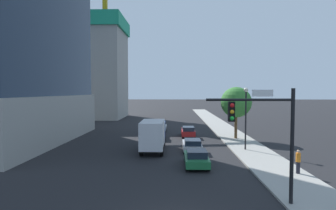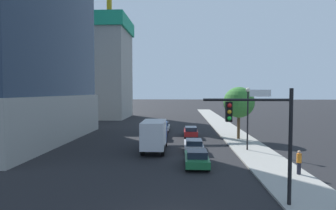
{
  "view_description": "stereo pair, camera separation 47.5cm",
  "coord_description": "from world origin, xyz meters",
  "px_view_note": "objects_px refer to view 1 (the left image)",
  "views": [
    {
      "loc": [
        0.01,
        -11.62,
        6.12
      ],
      "look_at": [
        -0.55,
        9.78,
        5.06
      ],
      "focal_mm": 29.54,
      "sensor_mm": 36.0,
      "label": 1
    },
    {
      "loc": [
        0.49,
        -11.6,
        6.12
      ],
      "look_at": [
        -0.55,
        9.78,
        5.06
      ],
      "focal_mm": 29.54,
      "sensor_mm": 36.0,
      "label": 2
    }
  ],
  "objects_px": {
    "construction_building": "(90,63)",
    "car_white": "(161,127)",
    "street_tree": "(236,102)",
    "car_red": "(188,131)",
    "traffic_light_pole": "(265,126)",
    "car_silver": "(192,145)",
    "box_truck": "(153,134)",
    "car_green": "(196,158)",
    "car_gray": "(158,133)",
    "street_lamp": "(246,110)",
    "pedestrian_orange_shirt": "(298,161)"
  },
  "relations": [
    {
      "from": "street_lamp",
      "to": "box_truck",
      "type": "relative_size",
      "value": 0.96
    },
    {
      "from": "traffic_light_pole",
      "to": "car_white",
      "type": "height_order",
      "value": "traffic_light_pole"
    },
    {
      "from": "car_gray",
      "to": "pedestrian_orange_shirt",
      "type": "xyz_separation_m",
      "value": [
        11.19,
        -15.5,
        0.33
      ]
    },
    {
      "from": "street_lamp",
      "to": "car_green",
      "type": "distance_m",
      "value": 8.93
    },
    {
      "from": "construction_building",
      "to": "street_tree",
      "type": "relative_size",
      "value": 4.96
    },
    {
      "from": "car_silver",
      "to": "car_white",
      "type": "height_order",
      "value": "car_white"
    },
    {
      "from": "car_red",
      "to": "car_gray",
      "type": "height_order",
      "value": "car_red"
    },
    {
      "from": "box_truck",
      "to": "street_tree",
      "type": "bearing_deg",
      "value": 35.91
    },
    {
      "from": "car_silver",
      "to": "car_green",
      "type": "relative_size",
      "value": 1.02
    },
    {
      "from": "traffic_light_pole",
      "to": "street_lamp",
      "type": "height_order",
      "value": "street_lamp"
    },
    {
      "from": "street_tree",
      "to": "car_green",
      "type": "bearing_deg",
      "value": -115.03
    },
    {
      "from": "car_gray",
      "to": "car_white",
      "type": "relative_size",
      "value": 1.14
    },
    {
      "from": "street_lamp",
      "to": "car_silver",
      "type": "xyz_separation_m",
      "value": [
        -5.49,
        -0.34,
        -3.59
      ]
    },
    {
      "from": "street_tree",
      "to": "car_silver",
      "type": "height_order",
      "value": "street_tree"
    },
    {
      "from": "construction_building",
      "to": "car_green",
      "type": "distance_m",
      "value": 47.94
    },
    {
      "from": "car_silver",
      "to": "car_gray",
      "type": "bearing_deg",
      "value": 117.74
    },
    {
      "from": "car_red",
      "to": "pedestrian_orange_shirt",
      "type": "height_order",
      "value": "pedestrian_orange_shirt"
    },
    {
      "from": "street_tree",
      "to": "car_red",
      "type": "relative_size",
      "value": 1.43
    },
    {
      "from": "car_green",
      "to": "car_white",
      "type": "relative_size",
      "value": 1.01
    },
    {
      "from": "traffic_light_pole",
      "to": "car_gray",
      "type": "xyz_separation_m",
      "value": [
        -6.99,
        20.98,
        -3.6
      ]
    },
    {
      "from": "car_gray",
      "to": "car_green",
      "type": "bearing_deg",
      "value": -73.36
    },
    {
      "from": "street_lamp",
      "to": "box_truck",
      "type": "distance_m",
      "value": 9.79
    },
    {
      "from": "construction_building",
      "to": "car_white",
      "type": "distance_m",
      "value": 29.95
    },
    {
      "from": "box_truck",
      "to": "car_silver",
      "type": "bearing_deg",
      "value": 2.02
    },
    {
      "from": "traffic_light_pole",
      "to": "street_tree",
      "type": "height_order",
      "value": "street_tree"
    },
    {
      "from": "car_green",
      "to": "street_tree",
      "type": "bearing_deg",
      "value": 64.97
    },
    {
      "from": "car_gray",
      "to": "pedestrian_orange_shirt",
      "type": "distance_m",
      "value": 19.12
    },
    {
      "from": "street_tree",
      "to": "car_gray",
      "type": "xyz_separation_m",
      "value": [
        -9.94,
        0.49,
        -4.02
      ]
    },
    {
      "from": "construction_building",
      "to": "street_tree",
      "type": "distance_m",
      "value": 40.21
    },
    {
      "from": "car_white",
      "to": "pedestrian_orange_shirt",
      "type": "bearing_deg",
      "value": -63.26
    },
    {
      "from": "car_red",
      "to": "box_truck",
      "type": "distance_m",
      "value": 10.03
    },
    {
      "from": "street_lamp",
      "to": "construction_building",
      "type": "bearing_deg",
      "value": 127.36
    },
    {
      "from": "traffic_light_pole",
      "to": "box_truck",
      "type": "distance_m",
      "value": 15.22
    },
    {
      "from": "traffic_light_pole",
      "to": "street_tree",
      "type": "relative_size",
      "value": 0.94
    },
    {
      "from": "traffic_light_pole",
      "to": "car_green",
      "type": "relative_size",
      "value": 1.46
    },
    {
      "from": "car_red",
      "to": "traffic_light_pole",
      "type": "bearing_deg",
      "value": -82.34
    },
    {
      "from": "street_lamp",
      "to": "car_white",
      "type": "height_order",
      "value": "street_lamp"
    },
    {
      "from": "car_red",
      "to": "car_gray",
      "type": "relative_size",
      "value": 0.96
    },
    {
      "from": "car_silver",
      "to": "car_red",
      "type": "height_order",
      "value": "car_red"
    },
    {
      "from": "traffic_light_pole",
      "to": "car_green",
      "type": "bearing_deg",
      "value": 111.42
    },
    {
      "from": "car_silver",
      "to": "car_red",
      "type": "relative_size",
      "value": 0.94
    },
    {
      "from": "street_tree",
      "to": "car_green",
      "type": "distance_m",
      "value": 14.68
    },
    {
      "from": "car_white",
      "to": "pedestrian_orange_shirt",
      "type": "relative_size",
      "value": 2.42
    },
    {
      "from": "car_silver",
      "to": "car_red",
      "type": "xyz_separation_m",
      "value": [
        0.0,
        9.0,
        0.08
      ]
    },
    {
      "from": "car_green",
      "to": "car_white",
      "type": "height_order",
      "value": "car_green"
    },
    {
      "from": "street_tree",
      "to": "car_green",
      "type": "xyz_separation_m",
      "value": [
        -5.97,
        -12.79,
        -4.03
      ]
    },
    {
      "from": "traffic_light_pole",
      "to": "car_silver",
      "type": "distance_m",
      "value": 14.24
    },
    {
      "from": "street_lamp",
      "to": "car_silver",
      "type": "height_order",
      "value": "street_lamp"
    },
    {
      "from": "car_green",
      "to": "car_white",
      "type": "xyz_separation_m",
      "value": [
        -3.97,
        19.99,
        -0.01
      ]
    },
    {
      "from": "construction_building",
      "to": "car_red",
      "type": "height_order",
      "value": "construction_building"
    }
  ]
}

